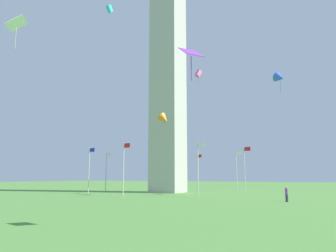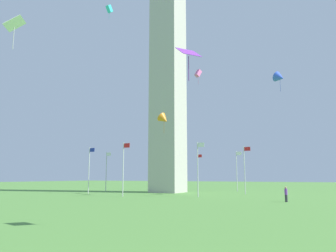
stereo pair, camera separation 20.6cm
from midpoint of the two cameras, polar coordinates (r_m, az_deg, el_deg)
name	(u,v)px [view 2 (the right image)]	position (r m, az deg, el deg)	size (l,w,h in m)	color
ground_plane	(168,192)	(60.46, 0.10, -11.40)	(260.00, 260.00, 0.00)	#548C3D
obelisk_monument	(168,64)	(64.01, 0.09, 10.66)	(5.29, 5.29, 48.13)	#B7B2A8
flagpole_n	(245,168)	(55.36, 13.24, -7.01)	(1.12, 0.14, 7.75)	silver
flagpole_ne	(237,169)	(65.99, 11.92, -7.29)	(1.12, 0.14, 7.75)	silver
flagpole_e	(198,170)	(73.11, 5.25, -7.56)	(1.12, 0.14, 7.75)	silver
flagpole_se	(149,170)	(73.85, -3.17, -7.59)	(1.12, 0.14, 7.75)	silver
flagpole_s	(106,169)	(67.97, -10.49, -7.37)	(1.12, 0.14, 7.75)	silver
flagpole_sw	(89,168)	(57.70, -13.33, -7.07)	(1.12, 0.14, 7.75)	silver
flagpole_w	(124,167)	(48.37, -7.56, -6.96)	(1.12, 0.14, 7.75)	silver
flagpole_nw	(198,166)	(47.22, 5.35, -6.95)	(1.12, 0.14, 7.75)	silver
person_purple_shirt	(286,194)	(40.28, 19.85, -11.03)	(0.32, 0.32, 1.72)	#2D2D38
kite_pink_box	(198,73)	(53.82, 5.34, 9.04)	(1.06, 1.32, 2.46)	pink
kite_cyan_box	(109,9)	(57.54, -9.99, 19.29)	(0.81, 1.24, 2.46)	#33C6D1
kite_blue_delta	(280,78)	(54.02, 18.86, 7.92)	(2.50, 2.34, 3.25)	blue
kite_purple_diamond	(188,53)	(19.08, 3.88, 12.44)	(1.50, 1.54, 2.02)	purple
kite_white_diamond	(15,24)	(23.00, -24.73, 15.64)	(1.48, 1.53, 1.98)	white
kite_orange_delta	(164,119)	(49.95, -0.57, 1.17)	(2.15, 1.70, 3.12)	orange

